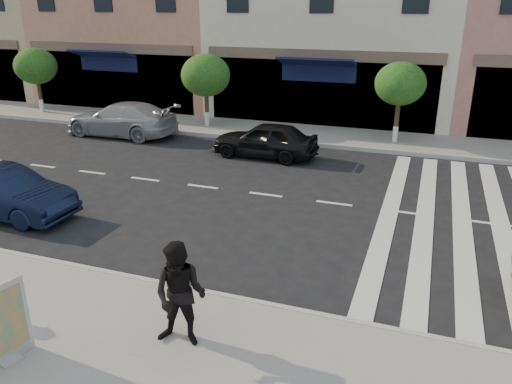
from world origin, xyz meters
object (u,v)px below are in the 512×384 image
at_px(poster_board, 2,326).
at_px(car_far_mid, 265,140).
at_px(walker, 180,295).
at_px(car_near_mid, 3,193).
at_px(car_far_left, 121,119).

relative_size(poster_board, car_far_mid, 0.35).
bearing_deg(walker, car_near_mid, 147.39).
bearing_deg(car_near_mid, poster_board, -133.98).
bearing_deg(car_far_left, walker, 38.57).
bearing_deg(car_near_mid, car_far_left, 14.40).
xyz_separation_m(walker, poster_board, (-2.24, -1.29, -0.24)).
bearing_deg(walker, car_far_left, 120.46).
height_order(walker, car_near_mid, walker).
distance_m(car_near_mid, car_far_left, 8.47).
bearing_deg(poster_board, car_far_left, 130.33).
relative_size(car_far_left, car_far_mid, 1.28).
bearing_deg(car_far_mid, walker, 13.87).
xyz_separation_m(poster_board, car_far_left, (-6.57, 12.79, -0.08)).
height_order(poster_board, car_near_mid, poster_board).
bearing_deg(walker, poster_board, -157.15).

